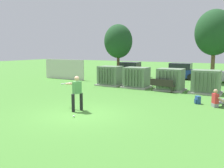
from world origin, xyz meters
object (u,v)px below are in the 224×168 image
(parked_car_leftmost, at_px, (129,70))
(transformer_mid_west, at_px, (137,78))
(transformer_west, at_px, (110,76))
(batter, at_px, (76,91))
(parked_car_left_of_center, at_px, (179,72))
(transformer_east, at_px, (206,82))
(transformer_mid_east, at_px, (171,80))
(park_bench, at_px, (162,84))
(sports_ball, at_px, (74,116))
(seated_spectator, at_px, (217,100))
(backpack, at_px, (198,100))

(parked_car_leftmost, bearing_deg, transformer_mid_west, -60.09)
(transformer_west, bearing_deg, batter, -71.04)
(transformer_mid_west, relative_size, parked_car_left_of_center, 0.49)
(transformer_mid_west, distance_m, transformer_east, 5.22)
(transformer_west, height_order, transformer_mid_east, same)
(transformer_west, distance_m, transformer_mid_east, 5.18)
(transformer_west, relative_size, transformer_east, 1.00)
(transformer_mid_east, height_order, transformer_east, same)
(batter, bearing_deg, transformer_east, 60.21)
(park_bench, distance_m, batter, 7.70)
(park_bench, distance_m, sports_ball, 8.56)
(transformer_mid_east, xyz_separation_m, batter, (-2.28, -8.34, 0.19))
(sports_ball, bearing_deg, parked_car_left_of_center, 88.63)
(transformer_east, relative_size, sports_ball, 23.33)
(parked_car_leftmost, bearing_deg, transformer_mid_east, -45.73)
(transformer_west, distance_m, batter, 8.93)
(sports_ball, distance_m, seated_spectator, 7.55)
(park_bench, height_order, parked_car_leftmost, parked_car_leftmost)
(transformer_east, height_order, parked_car_left_of_center, same)
(transformer_west, height_order, seated_spectator, transformer_west)
(transformer_mid_east, relative_size, parked_car_left_of_center, 0.49)
(transformer_west, xyz_separation_m, batter, (2.90, -8.44, 0.19))
(transformer_west, bearing_deg, park_bench, -11.74)
(batter, relative_size, parked_car_leftmost, 0.41)
(transformer_east, height_order, seated_spectator, transformer_east)
(park_bench, bearing_deg, backpack, -43.31)
(transformer_west, xyz_separation_m, transformer_east, (7.67, -0.10, 0.00))
(transformer_east, distance_m, batter, 9.61)
(transformer_mid_west, xyz_separation_m, park_bench, (2.38, -0.90, -0.25))
(transformer_west, distance_m, backpack, 8.72)
(park_bench, relative_size, backpack, 4.19)
(transformer_mid_east, distance_m, batter, 8.65)
(transformer_east, xyz_separation_m, park_bench, (-2.84, -0.90, -0.25))
(transformer_mid_west, height_order, transformer_east, same)
(transformer_mid_east, distance_m, sports_ball, 9.52)
(backpack, bearing_deg, transformer_mid_west, 145.30)
(transformer_east, xyz_separation_m, seated_spectator, (1.18, -4.03, -0.41))
(parked_car_leftmost, bearing_deg, parked_car_left_of_center, 7.51)
(sports_ball, bearing_deg, transformer_mid_west, 96.37)
(transformer_mid_east, relative_size, seated_spectator, 2.18)
(transformer_east, relative_size, parked_car_leftmost, 0.49)
(seated_spectator, bearing_deg, parked_car_left_of_center, 113.19)
(batter, distance_m, parked_car_leftmost, 15.78)
(transformer_west, bearing_deg, sports_ball, -69.67)
(backpack, distance_m, parked_car_leftmost, 14.07)
(transformer_mid_east, relative_size, transformer_east, 1.00)
(transformer_mid_west, height_order, parked_car_leftmost, same)
(transformer_west, distance_m, seated_spectator, 9.78)
(transformer_west, height_order, transformer_mid_west, same)
(sports_ball, relative_size, parked_car_leftmost, 0.02)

